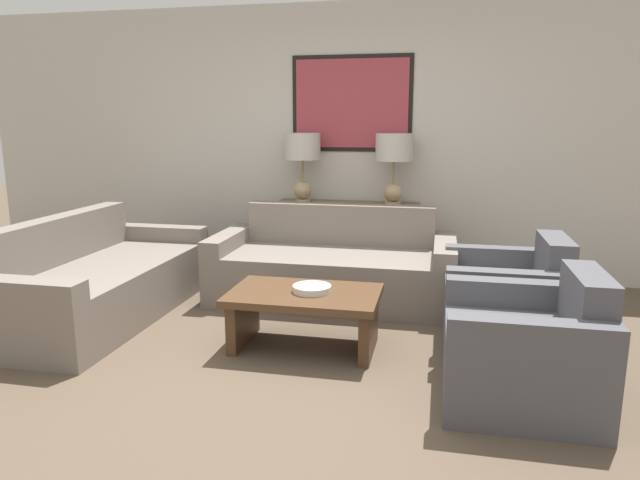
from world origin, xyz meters
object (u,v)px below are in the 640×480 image
object	(u,v)px
couch_by_side	(99,283)
decorative_bowl	(312,289)
console_table	(347,241)
couch_by_back_wall	(334,269)
coffee_table	(304,308)
table_lamp_right	(394,155)
armchair_near_back_wall	(507,301)
armchair_near_camera	(525,353)
table_lamp_left	(302,154)

from	to	relation	value
couch_by_side	decorative_bowl	world-z (taller)	couch_by_side
console_table	couch_by_back_wall	world-z (taller)	couch_by_back_wall
console_table	coffee_table	size ratio (longest dim) A/B	1.36
coffee_table	console_table	bearing A→B (deg)	90.26
table_lamp_right	armchair_near_back_wall	world-z (taller)	table_lamp_right
coffee_table	armchair_near_back_wall	world-z (taller)	armchair_near_back_wall
console_table	decorative_bowl	distance (m)	1.80
coffee_table	decorative_bowl	distance (m)	0.15
decorative_bowl	armchair_near_camera	size ratio (longest dim) A/B	0.31
armchair_near_camera	couch_by_side	bearing A→B (deg)	166.07
table_lamp_left	table_lamp_right	xyz separation A→B (m)	(0.88, 0.00, 0.00)
couch_by_back_wall	armchair_near_back_wall	bearing A→B (deg)	-24.98
console_table	couch_by_back_wall	distance (m)	0.70
couch_by_side	armchair_near_camera	size ratio (longest dim) A/B	2.41
coffee_table	armchair_near_back_wall	distance (m)	1.45
armchair_near_back_wall	console_table	bearing A→B (deg)	135.99
coffee_table	table_lamp_right	bearing A→B (deg)	76.49
console_table	armchair_near_back_wall	world-z (taller)	console_table
table_lamp_right	decorative_bowl	xyz separation A→B (m)	(-0.38, -1.80, -0.80)
decorative_bowl	couch_by_back_wall	bearing A→B (deg)	93.09
couch_by_back_wall	armchair_near_camera	xyz separation A→B (m)	(1.38, -1.59, 0.00)
table_lamp_right	couch_by_side	size ratio (longest dim) A/B	0.32
couch_by_side	coffee_table	bearing A→B (deg)	-9.86
decorative_bowl	armchair_near_back_wall	world-z (taller)	armchair_near_back_wall
table_lamp_left	decorative_bowl	xyz separation A→B (m)	(0.50, -1.80, -0.80)
couch_by_back_wall	armchair_near_back_wall	size ratio (longest dim) A/B	2.41
couch_by_back_wall	decorative_bowl	xyz separation A→B (m)	(0.06, -1.11, 0.15)
decorative_bowl	armchair_near_camera	xyz separation A→B (m)	(1.32, -0.48, -0.15)
table_lamp_right	armchair_near_camera	xyz separation A→B (m)	(0.94, -2.28, -0.95)
couch_by_side	armchair_near_camera	distance (m)	3.23
table_lamp_right	coffee_table	distance (m)	2.08
table_lamp_right	couch_by_side	distance (m)	2.83
armchair_near_back_wall	decorative_bowl	bearing A→B (deg)	-160.57
table_lamp_left	coffee_table	world-z (taller)	table_lamp_left
coffee_table	armchair_near_camera	xyz separation A→B (m)	(1.37, -0.47, -0.01)
table_lamp_right	decorative_bowl	distance (m)	2.01
table_lamp_right	couch_by_back_wall	size ratio (longest dim) A/B	0.32
console_table	couch_by_side	size ratio (longest dim) A/B	0.67
table_lamp_left	armchair_near_back_wall	xyz separation A→B (m)	(1.82, -1.34, -0.95)
couch_by_back_wall	couch_by_side	distance (m)	1.93
console_table	armchair_near_back_wall	size ratio (longest dim) A/B	1.62
table_lamp_right	decorative_bowl	bearing A→B (deg)	-101.98
decorative_bowl	armchair_near_camera	world-z (taller)	armchair_near_camera
couch_by_side	armchair_near_back_wall	size ratio (longest dim) A/B	2.41
coffee_table	armchair_near_camera	distance (m)	1.45
couch_by_back_wall	armchair_near_camera	size ratio (longest dim) A/B	2.41
console_table	armchair_near_camera	world-z (taller)	console_table
console_table	decorative_bowl	size ratio (longest dim) A/B	5.29
table_lamp_left	coffee_table	xyz separation A→B (m)	(0.45, -1.81, -0.94)
console_table	armchair_near_back_wall	distance (m)	1.93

